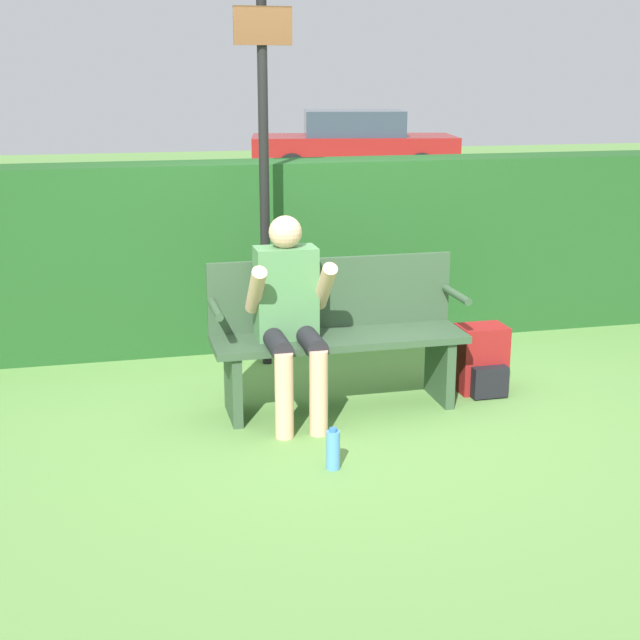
% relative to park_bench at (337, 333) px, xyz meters
% --- Properties ---
extents(ground_plane, '(40.00, 40.00, 0.00)m').
position_rel_park_bench_xyz_m(ground_plane, '(0.00, -0.07, -0.48)').
color(ground_plane, '#5B8942').
extents(hedge_back, '(12.00, 0.50, 1.43)m').
position_rel_park_bench_xyz_m(hedge_back, '(0.00, 1.52, 0.23)').
color(hedge_back, '#1E4C1E').
rests_on(hedge_back, ground).
extents(park_bench, '(1.60, 0.45, 0.94)m').
position_rel_park_bench_xyz_m(park_bench, '(0.00, 0.00, 0.00)').
color(park_bench, '#334C33').
rests_on(park_bench, ground).
extents(person_seated, '(0.51, 0.60, 1.25)m').
position_rel_park_bench_xyz_m(person_seated, '(-0.33, -0.13, 0.21)').
color(person_seated, '#4C7F4C').
rests_on(person_seated, ground).
extents(backpack, '(0.32, 0.32, 0.45)m').
position_rel_park_bench_xyz_m(backpack, '(1.01, 0.02, -0.27)').
color(backpack, maroon).
rests_on(backpack, ground).
extents(water_bottle, '(0.08, 0.08, 0.24)m').
position_rel_park_bench_xyz_m(water_bottle, '(-0.26, -0.94, -0.37)').
color(water_bottle, '#4C8CCC').
rests_on(water_bottle, ground).
extents(signpost, '(0.40, 0.09, 2.56)m').
position_rel_park_bench_xyz_m(signpost, '(-0.28, 0.95, 0.97)').
color(signpost, black).
rests_on(signpost, ground).
extents(parked_car, '(4.37, 2.51, 1.37)m').
position_rel_park_bench_xyz_m(parked_car, '(3.63, 12.57, 0.16)').
color(parked_car, maroon).
rests_on(parked_car, ground).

